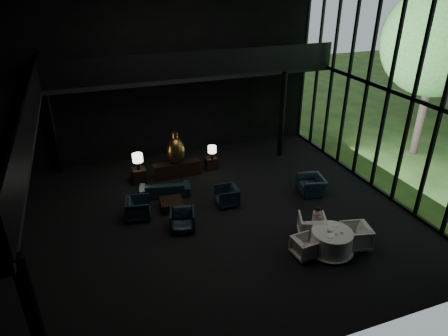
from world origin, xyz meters
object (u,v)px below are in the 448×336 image
object	(u,v)px
bronze_urn	(176,150)
side_table_right	(211,163)
lounge_armchair_east	(227,195)
lounge_armchair_south	(182,218)
table_lamp_left	(138,158)
sofa	(165,187)
table_lamp_right	(212,150)
dining_chair_east	(356,234)
child	(317,215)
side_table_left	(139,175)
dining_table	(331,243)
window_armchair	(312,183)
lounge_armchair_west	(138,206)
dining_chair_north	(312,224)
dining_chair_west	(305,247)
console	(177,169)
coffee_table	(172,204)

from	to	relation	value
bronze_urn	side_table_right	world-z (taller)	bronze_urn
lounge_armchair_east	lounge_armchair_south	bearing A→B (deg)	-58.70
table_lamp_left	sofa	xyz separation A→B (m)	(0.77, -1.32, -0.75)
table_lamp_right	dining_chair_east	xyz separation A→B (m)	(2.52, -6.71, -0.50)
side_table_right	lounge_armchair_east	size ratio (longest dim) A/B	0.62
lounge_armchair_south	child	size ratio (longest dim) A/B	1.53
side_table_left	dining_chair_east	size ratio (longest dim) A/B	0.64
side_table_right	dining_table	xyz separation A→B (m)	(1.66, -6.83, 0.06)
table_lamp_right	window_armchair	size ratio (longest dim) A/B	0.58
bronze_urn	lounge_armchair_west	world-z (taller)	bronze_urn
side_table_left	lounge_armchair_west	world-z (taller)	lounge_armchair_west
window_armchair	child	size ratio (longest dim) A/B	1.78
table_lamp_right	dining_chair_north	size ratio (longest dim) A/B	0.63
side_table_left	dining_chair_west	world-z (taller)	dining_chair_west
lounge_armchair_east	side_table_right	bearing A→B (deg)	176.79
console	dining_chair_west	xyz separation A→B (m)	(2.40, -6.54, 0.02)
sofa	child	size ratio (longest dim) A/B	3.14
dining_chair_north	lounge_armchair_west	bearing A→B (deg)	-8.43
bronze_urn	dining_chair_north	size ratio (longest dim) A/B	1.42
console	lounge_armchair_east	world-z (taller)	lounge_armchair_east
lounge_armchair_east	sofa	bearing A→B (deg)	-122.85
dining_table	dining_chair_east	xyz separation A→B (m)	(0.86, -0.04, 0.14)
table_lamp_right	bronze_urn	bearing A→B (deg)	-178.37
side_table_left	child	bearing A→B (deg)	-48.98
side_table_left	coffee_table	distance (m)	2.62
console	side_table_left	xyz separation A→B (m)	(-1.60, 0.03, -0.02)
table_lamp_left	dining_table	distance (m)	8.23
side_table_left	sofa	world-z (taller)	sofa
bronze_urn	lounge_armchair_east	distance (m)	3.22
bronze_urn	dining_table	xyz separation A→B (m)	(3.26, -6.62, -0.90)
table_lamp_left	lounge_armchair_south	size ratio (longest dim) A/B	0.78
window_armchair	dining_chair_east	size ratio (longest dim) A/B	1.11
coffee_table	dining_table	distance (m)	5.84
dining_chair_west	coffee_table	bearing A→B (deg)	33.66
side_table_left	table_lamp_left	xyz separation A→B (m)	(0.00, -0.08, 0.81)
coffee_table	table_lamp_left	bearing A→B (deg)	107.74
bronze_urn	dining_chair_west	xyz separation A→B (m)	(2.40, -6.52, -0.89)
coffee_table	dining_chair_north	xyz separation A→B (m)	(3.94, -3.25, 0.30)
lounge_armchair_south	bronze_urn	bearing A→B (deg)	93.36
bronze_urn	dining_chair_east	xyz separation A→B (m)	(4.12, -6.66, -0.76)
dining_table	dining_chair_west	xyz separation A→B (m)	(-0.86, 0.10, 0.01)
coffee_table	dining_chair_west	size ratio (longest dim) A/B	1.20
lounge_armchair_west	coffee_table	xyz separation A→B (m)	(1.24, 0.18, -0.28)
console	dining_chair_north	bearing A→B (deg)	-61.44
bronze_urn	coffee_table	size ratio (longest dim) A/B	1.68
child	table_lamp_left	bearing A→B (deg)	-48.58
lounge_armchair_west	lounge_armchair_east	world-z (taller)	lounge_armchair_west
lounge_armchair_east	table_lamp_left	bearing A→B (deg)	-131.30
sofa	dining_chair_west	xyz separation A→B (m)	(3.23, -5.16, -0.02)
console	sofa	bearing A→B (deg)	-121.06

